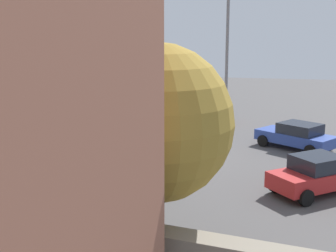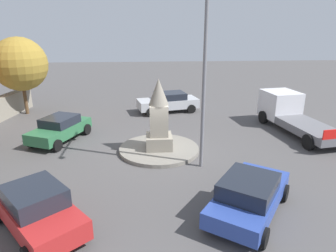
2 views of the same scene
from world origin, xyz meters
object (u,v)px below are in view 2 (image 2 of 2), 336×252
monument (159,118)px  truck_white_far_side (290,113)px  car_blue_parked_left (249,195)px  streetlamp (205,55)px  car_silver_near_island (168,102)px  car_red_parked_right (37,209)px  car_green_passing (60,128)px  tree_mid_cluster (20,64)px

monument → truck_white_far_side: 8.92m
car_blue_parked_left → truck_white_far_side: (-8.74, 5.51, 0.29)m
monument → streetlamp: streetlamp is taller
streetlamp → car_blue_parked_left: bearing=14.4°
car_silver_near_island → car_red_parked_right: (13.58, -5.16, 0.02)m
streetlamp → truck_white_far_side: bearing=127.3°
truck_white_far_side → car_red_parked_right: bearing=-53.8°
monument → streetlamp: 4.22m
monument → car_blue_parked_left: monument is taller
car_blue_parked_left → car_silver_near_island: bearing=-172.2°
streetlamp → car_green_passing: 9.40m
monument → car_red_parked_right: 7.45m
monument → car_green_passing: (-1.93, -5.52, -1.10)m
tree_mid_cluster → car_silver_near_island: bearing=88.9°
car_silver_near_island → truck_white_far_side: 8.58m
car_red_parked_right → car_blue_parked_left: bearing=93.2°
monument → car_red_parked_right: (6.11, -4.13, -1.04)m
car_green_passing → car_blue_parked_left: car_blue_parked_left is taller
monument → car_red_parked_right: size_ratio=0.89×
streetlamp → truck_white_far_side: (-4.94, 6.49, -4.05)m
monument → truck_white_far_side: bearing=109.8°
streetlamp → tree_mid_cluster: size_ratio=1.54×
car_red_parked_right → car_blue_parked_left: size_ratio=0.91×
streetlamp → car_red_parked_right: bearing=-55.0°
car_green_passing → car_blue_parked_left: 11.34m
monument → streetlamp: size_ratio=0.42×
car_blue_parked_left → tree_mid_cluster: size_ratio=0.81×
monument → car_red_parked_right: monument is taller
truck_white_far_side → tree_mid_cluster: (-4.66, -17.81, 2.60)m
car_red_parked_right → car_green_passing: car_red_parked_right is taller
truck_white_far_side → tree_mid_cluster: size_ratio=1.20×
streetlamp → car_silver_near_island: (-9.39, -0.84, -4.32)m
car_green_passing → car_blue_parked_left: bearing=47.5°
car_red_parked_right → car_blue_parked_left: (-0.39, 6.97, -0.04)m
monument → car_silver_near_island: bearing=172.1°
monument → truck_white_far_side: size_ratio=0.55×
streetlamp → car_blue_parked_left: streetlamp is taller
truck_white_far_side → tree_mid_cluster: 18.60m
car_silver_near_island → car_red_parked_right: bearing=-20.8°
car_red_parked_right → car_green_passing: 8.16m
streetlamp → car_green_passing: size_ratio=2.03×
car_green_passing → tree_mid_cluster: (-5.74, -3.94, 2.90)m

